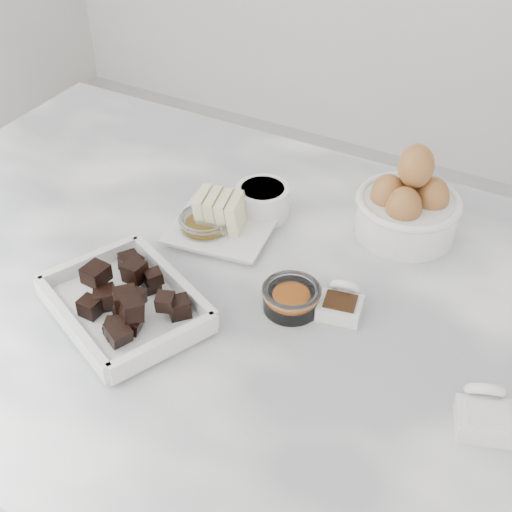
{
  "coord_description": "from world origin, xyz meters",
  "views": [
    {
      "loc": [
        0.38,
        -0.62,
        1.58
      ],
      "look_at": [
        0.02,
        0.03,
        0.98
      ],
      "focal_mm": 50.0,
      "sensor_mm": 36.0,
      "label": 1
    }
  ],
  "objects": [
    {
      "name": "butter_plate",
      "position": [
        -0.08,
        0.1,
        0.96
      ],
      "size": [
        0.17,
        0.17,
        0.06
      ],
      "color": "white",
      "rests_on": "marble_slab"
    },
    {
      "name": "egg_bowl",
      "position": [
        0.16,
        0.23,
        0.99
      ],
      "size": [
        0.15,
        0.15,
        0.15
      ],
      "color": "white",
      "rests_on": "marble_slab"
    },
    {
      "name": "vanilla_spoon",
      "position": [
        0.15,
        0.03,
        0.95
      ],
      "size": [
        0.06,
        0.08,
        0.04
      ],
      "color": "white",
      "rests_on": "marble_slab"
    },
    {
      "name": "sugar_ramekin",
      "position": [
        -0.05,
        0.17,
        0.97
      ],
      "size": [
        0.08,
        0.08,
        0.05
      ],
      "color": "white",
      "rests_on": "marble_slab"
    },
    {
      "name": "cabinet",
      "position": [
        0.0,
        0.0,
        0.45
      ],
      "size": [
        1.1,
        0.7,
        0.9
      ],
      "primitive_type": "cube",
      "color": "beige",
      "rests_on": "ground"
    },
    {
      "name": "marble_slab",
      "position": [
        0.0,
        0.0,
        0.92
      ],
      "size": [
        1.2,
        0.8,
        0.04
      ],
      "primitive_type": "cube",
      "color": "white",
      "rests_on": "cabinet"
    },
    {
      "name": "salt_spoon",
      "position": [
        0.36,
        -0.06,
        0.96
      ],
      "size": [
        0.08,
        0.09,
        0.05
      ],
      "color": "white",
      "rests_on": "marble_slab"
    },
    {
      "name": "chocolate_dish",
      "position": [
        -0.09,
        -0.11,
        0.96
      ],
      "size": [
        0.26,
        0.23,
        0.06
      ],
      "color": "white",
      "rests_on": "marble_slab"
    },
    {
      "name": "honey_bowl",
      "position": [
        -0.09,
        0.08,
        0.96
      ],
      "size": [
        0.08,
        0.08,
        0.03
      ],
      "color": "white",
      "rests_on": "marble_slab"
    },
    {
      "name": "zest_bowl",
      "position": [
        0.09,
        0.0,
        0.96
      ],
      "size": [
        0.08,
        0.08,
        0.03
      ],
      "color": "white",
      "rests_on": "marble_slab"
    }
  ]
}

